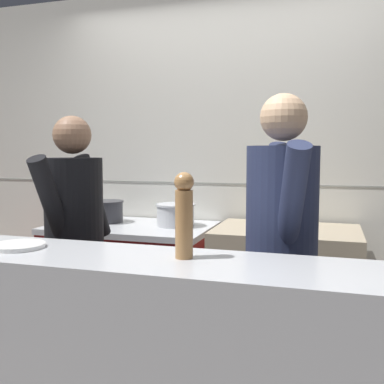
% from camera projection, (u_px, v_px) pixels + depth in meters
% --- Properties ---
extents(wall_back_tiled, '(8.00, 0.06, 2.60)m').
position_uv_depth(wall_back_tiled, '(226.00, 163.00, 3.36)').
color(wall_back_tiled, silver).
rests_on(wall_back_tiled, ground_plane).
extents(oven_range, '(1.14, 0.71, 0.87)m').
position_uv_depth(oven_range, '(132.00, 284.00, 3.23)').
color(oven_range, maroon).
rests_on(oven_range, ground_plane).
extents(prep_counter, '(0.91, 0.65, 0.90)m').
position_uv_depth(prep_counter, '(286.00, 297.00, 2.91)').
color(prep_counter, gray).
rests_on(prep_counter, ground_plane).
extents(pass_counter, '(2.59, 0.45, 0.98)m').
position_uv_depth(pass_counter, '(105.00, 374.00, 1.83)').
color(pass_counter, '#B7BABF').
rests_on(pass_counter, ground_plane).
extents(stock_pot, '(0.25, 0.25, 0.16)m').
position_uv_depth(stock_pot, '(107.00, 211.00, 3.31)').
color(stock_pot, '#2D2D33').
rests_on(stock_pot, oven_range).
extents(sauce_pot, '(0.28, 0.28, 0.16)m').
position_uv_depth(sauce_pot, '(176.00, 214.00, 3.14)').
color(sauce_pot, '#B7BABF').
rests_on(sauce_pot, oven_range).
extents(plated_dish_main, '(0.22, 0.22, 0.02)m').
position_uv_depth(plated_dish_main, '(18.00, 246.00, 1.90)').
color(plated_dish_main, white).
rests_on(plated_dish_main, pass_counter).
extents(pepper_mill, '(0.08, 0.08, 0.33)m').
position_uv_depth(pepper_mill, '(184.00, 213.00, 1.71)').
color(pepper_mill, '#AD7A47').
rests_on(pepper_mill, pass_counter).
extents(chef_head_cook, '(0.34, 0.69, 1.59)m').
position_uv_depth(chef_head_cook, '(75.00, 242.00, 2.51)').
color(chef_head_cook, black).
rests_on(chef_head_cook, ground_plane).
extents(chef_sous, '(0.42, 0.72, 1.66)m').
position_uv_depth(chef_sous, '(281.00, 251.00, 2.12)').
color(chef_sous, black).
rests_on(chef_sous, ground_plane).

